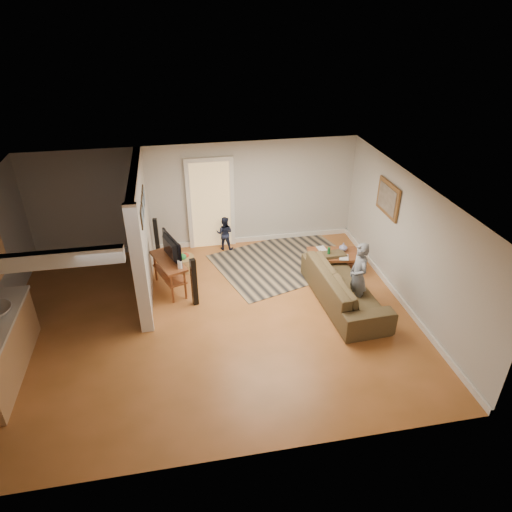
# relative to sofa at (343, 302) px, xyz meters

# --- Properties ---
(ground) EXTENTS (7.50, 7.50, 0.00)m
(ground) POSITION_rel_sofa_xyz_m (-2.60, -0.10, 0.00)
(ground) COLOR brown
(ground) RESTS_ON ground
(room_shell) EXTENTS (7.54, 6.02, 2.52)m
(room_shell) POSITION_rel_sofa_xyz_m (-3.67, 0.33, 1.46)
(room_shell) COLOR #B8B6B1
(room_shell) RESTS_ON ground
(area_rug) EXTENTS (3.50, 2.98, 0.01)m
(area_rug) POSITION_rel_sofa_xyz_m (-0.77, 1.74, 0.01)
(area_rug) COLOR black
(area_rug) RESTS_ON ground
(sofa) EXTENTS (1.09, 2.49, 0.71)m
(sofa) POSITION_rel_sofa_xyz_m (0.00, 0.00, 0.00)
(sofa) COLOR #4C3D26
(sofa) RESTS_ON ground
(coffee_table) EXTENTS (1.18, 0.80, 0.65)m
(coffee_table) POSITION_rel_sofa_xyz_m (0.19, 1.19, 0.33)
(coffee_table) COLOR brown
(coffee_table) RESTS_ON ground
(tv_console) EXTENTS (0.77, 1.18, 0.95)m
(tv_console) POSITION_rel_sofa_xyz_m (-3.34, 1.09, 0.63)
(tv_console) COLOR brown
(tv_console) RESTS_ON ground
(speaker_left) EXTENTS (0.13, 0.13, 1.01)m
(speaker_left) POSITION_rel_sofa_xyz_m (-2.88, 0.47, 0.51)
(speaker_left) COLOR black
(speaker_left) RESTS_ON ground
(speaker_right) EXTENTS (0.10, 0.10, 0.93)m
(speaker_right) POSITION_rel_sofa_xyz_m (-3.60, 2.58, 0.47)
(speaker_right) COLOR black
(speaker_right) RESTS_ON ground
(toy_basket) EXTENTS (0.48, 0.48, 0.43)m
(toy_basket) POSITION_rel_sofa_xyz_m (-3.05, 1.82, 0.18)
(toy_basket) COLOR olive
(toy_basket) RESTS_ON ground
(child) EXTENTS (0.34, 0.50, 1.35)m
(child) POSITION_rel_sofa_xyz_m (0.19, -0.15, 0.00)
(child) COLOR slate
(child) RESTS_ON ground
(toddler) EXTENTS (0.48, 0.42, 0.83)m
(toddler) POSITION_rel_sofa_xyz_m (-2.03, 2.60, 0.00)
(toddler) COLOR #1B2038
(toddler) RESTS_ON ground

